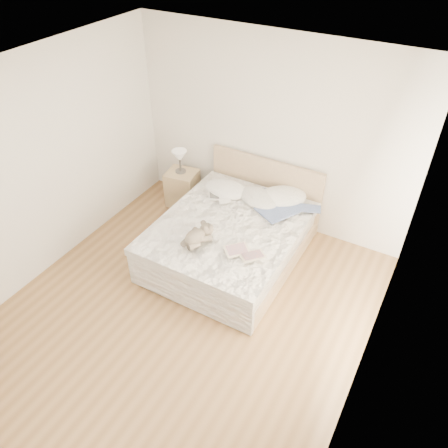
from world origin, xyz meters
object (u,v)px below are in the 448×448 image
Objects in this scene: bed at (232,238)px; nightstand at (183,188)px; table_lamp at (180,157)px; teddy_bear at (195,242)px; childrens_book at (245,253)px; photo_book at (220,197)px.

bed reaches higher than nightstand.
bed is at bearing -29.23° from table_lamp.
teddy_bear is at bearing -103.34° from bed.
bed is 5.14× the size of childrens_book.
teddy_bear reaches higher than photo_book.
childrens_book is at bearing -49.19° from bed.
table_lamp is 2.13m from childrens_book.
childrens_book is (1.73, -1.23, -0.18)m from table_lamp.
photo_book is 0.81× the size of childrens_book.
bed reaches higher than photo_book.
photo_book is at bearing -22.93° from nightstand.
childrens_book is at bearing -35.49° from nightstand.
bed is at bearing -74.21° from photo_book.
table_lamp is 1.00m from photo_book.
table_lamp is (-0.02, 0.01, 0.53)m from nightstand.
teddy_bear reaches higher than nightstand.
table_lamp reaches higher than nightstand.
nightstand is at bearing 138.96° from teddy_bear.
photo_book is (0.91, -0.39, -0.18)m from table_lamp.
bed is at bearing 86.04° from teddy_bear.
teddy_bear is (1.11, -1.35, 0.37)m from nightstand.
childrens_book is 0.61m from teddy_bear.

